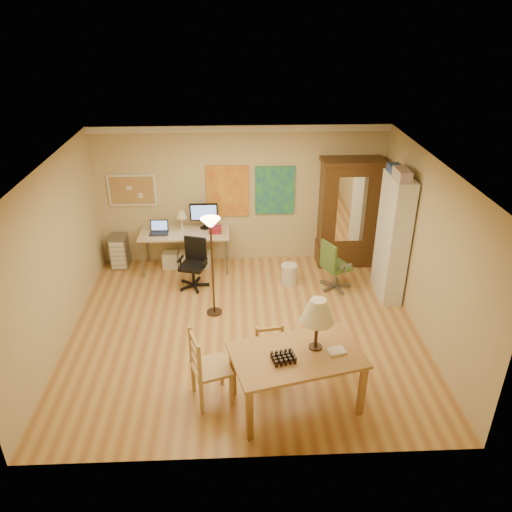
{
  "coord_description": "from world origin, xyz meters",
  "views": [
    {
      "loc": [
        -0.11,
        -6.55,
        4.69
      ],
      "look_at": [
        0.19,
        0.3,
        1.17
      ],
      "focal_mm": 35.0,
      "sensor_mm": 36.0,
      "label": 1
    }
  ],
  "objects_px": {
    "dining_table": "(304,342)",
    "armoire": "(347,220)",
    "computer_desk": "(187,246)",
    "bookshelf": "(392,238)",
    "office_chair_black": "(194,274)",
    "office_chair_green": "(334,276)"
  },
  "relations": [
    {
      "from": "dining_table",
      "to": "bookshelf",
      "type": "bearing_deg",
      "value": 54.91
    },
    {
      "from": "dining_table",
      "to": "bookshelf",
      "type": "distance_m",
      "value": 3.21
    },
    {
      "from": "office_chair_black",
      "to": "office_chair_green",
      "type": "xyz_separation_m",
      "value": [
        2.54,
        -0.19,
        0.01
      ]
    },
    {
      "from": "dining_table",
      "to": "office_chair_black",
      "type": "height_order",
      "value": "dining_table"
    },
    {
      "from": "bookshelf",
      "to": "office_chair_black",
      "type": "bearing_deg",
      "value": 173.32
    },
    {
      "from": "computer_desk",
      "to": "armoire",
      "type": "xyz_separation_m",
      "value": [
        3.1,
        0.08,
        0.45
      ]
    },
    {
      "from": "office_chair_black",
      "to": "bookshelf",
      "type": "bearing_deg",
      "value": -6.68
    },
    {
      "from": "computer_desk",
      "to": "armoire",
      "type": "distance_m",
      "value": 3.13
    },
    {
      "from": "office_chair_black",
      "to": "office_chair_green",
      "type": "height_order",
      "value": "office_chair_green"
    },
    {
      "from": "office_chair_black",
      "to": "armoire",
      "type": "relative_size",
      "value": 0.43
    },
    {
      "from": "computer_desk",
      "to": "office_chair_green",
      "type": "distance_m",
      "value": 2.86
    },
    {
      "from": "office_chair_black",
      "to": "office_chair_green",
      "type": "bearing_deg",
      "value": -4.38
    },
    {
      "from": "dining_table",
      "to": "armoire",
      "type": "relative_size",
      "value": 0.84
    },
    {
      "from": "dining_table",
      "to": "bookshelf",
      "type": "xyz_separation_m",
      "value": [
        1.85,
        2.63,
        0.14
      ]
    },
    {
      "from": "dining_table",
      "to": "office_chair_green",
      "type": "distance_m",
      "value": 3.07
    },
    {
      "from": "office_chair_black",
      "to": "office_chair_green",
      "type": "distance_m",
      "value": 2.54
    },
    {
      "from": "computer_desk",
      "to": "bookshelf",
      "type": "xyz_separation_m",
      "value": [
        3.6,
        -1.15,
        0.62
      ]
    },
    {
      "from": "computer_desk",
      "to": "bookshelf",
      "type": "height_order",
      "value": "bookshelf"
    },
    {
      "from": "office_chair_black",
      "to": "dining_table",
      "type": "bearing_deg",
      "value": -62.29
    },
    {
      "from": "armoire",
      "to": "office_chair_black",
      "type": "bearing_deg",
      "value": -164.34
    },
    {
      "from": "armoire",
      "to": "dining_table",
      "type": "bearing_deg",
      "value": -109.21
    },
    {
      "from": "armoire",
      "to": "office_chair_green",
      "type": "bearing_deg",
      "value": -111.33
    }
  ]
}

